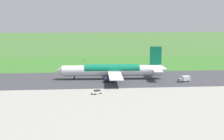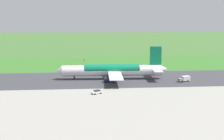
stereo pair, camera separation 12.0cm
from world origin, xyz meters
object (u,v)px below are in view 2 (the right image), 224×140
(service_car_followme, at_px, (97,92))
(traffic_cone_orange, at_px, (73,64))
(no_stopping_sign, at_px, (84,61))
(service_truck_baggage, at_px, (184,79))
(airliner_main, at_px, (113,70))

(service_car_followme, bearing_deg, traffic_cone_orange, -81.72)
(traffic_cone_orange, bearing_deg, no_stopping_sign, -173.56)
(traffic_cone_orange, bearing_deg, service_truck_baggage, 132.40)
(service_truck_baggage, relative_size, service_car_followme, 1.37)
(airliner_main, relative_size, service_truck_baggage, 8.70)
(service_truck_baggage, xyz_separation_m, no_stopping_sign, (46.32, -59.07, 0.28))
(airliner_main, bearing_deg, service_car_followme, 72.95)
(service_truck_baggage, bearing_deg, traffic_cone_orange, -47.60)
(airliner_main, relative_size, service_car_followme, 11.96)
(service_truck_baggage, height_order, traffic_cone_orange, service_truck_baggage)
(airliner_main, bearing_deg, traffic_cone_orange, -67.36)
(traffic_cone_orange, bearing_deg, airliner_main, 112.64)
(service_truck_baggage, height_order, service_car_followme, service_truck_baggage)
(airliner_main, xyz_separation_m, service_truck_baggage, (-32.73, 9.17, -2.95))
(airliner_main, distance_m, service_car_followme, 31.06)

